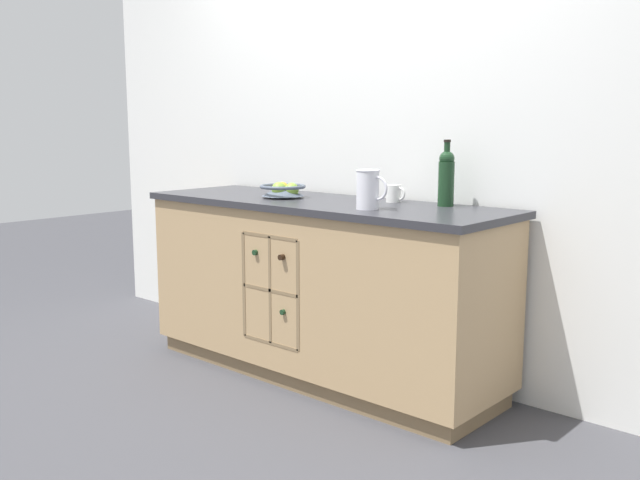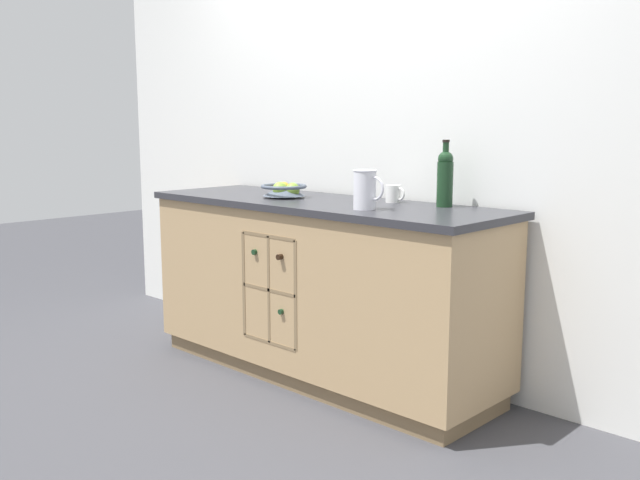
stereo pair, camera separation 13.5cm
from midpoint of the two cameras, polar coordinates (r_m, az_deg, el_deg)
ground_plane at (r=3.82m, az=-1.03°, el=-10.70°), size 14.00×14.00×0.00m
back_wall at (r=3.87m, az=2.69°, el=8.80°), size 4.40×0.06×2.55m
kitchen_island at (r=3.69m, az=-1.07°, el=-3.86°), size 2.02×0.65×0.92m
fruit_bowl at (r=3.76m, az=-4.00°, el=4.05°), size 0.24×0.24×0.09m
white_pitcher at (r=3.24m, az=2.70°, el=4.13°), size 0.16×0.11×0.18m
ceramic_mug at (r=3.55m, az=4.86°, el=3.73°), size 0.11×0.07×0.09m
standing_wine_bottle at (r=3.39m, az=8.95°, el=5.03°), size 0.08×0.08×0.31m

